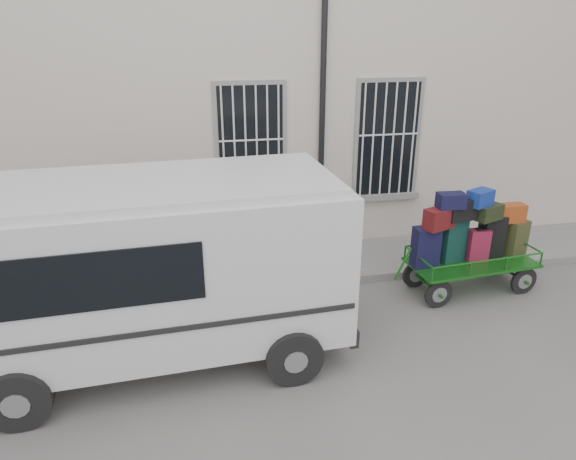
% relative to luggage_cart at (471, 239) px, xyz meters
% --- Properties ---
extents(ground, '(80.00, 80.00, 0.00)m').
position_rel_luggage_cart_xyz_m(ground, '(-3.05, -0.80, -0.96)').
color(ground, '#64635F').
rests_on(ground, ground).
extents(building, '(24.00, 5.15, 6.00)m').
position_rel_luggage_cart_xyz_m(building, '(-3.05, 4.70, 2.04)').
color(building, beige).
rests_on(building, ground).
extents(sidewalk, '(24.00, 1.70, 0.15)m').
position_rel_luggage_cart_xyz_m(sidewalk, '(-3.05, 1.40, -0.88)').
color(sidewalk, slate).
rests_on(sidewalk, ground).
extents(luggage_cart, '(2.58, 1.17, 1.85)m').
position_rel_luggage_cart_xyz_m(luggage_cart, '(0.00, 0.00, 0.00)').
color(luggage_cart, black).
rests_on(luggage_cart, ground).
extents(van, '(5.19, 2.54, 2.55)m').
position_rel_luggage_cart_xyz_m(van, '(-5.16, -0.94, 0.50)').
color(van, silver).
rests_on(van, ground).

